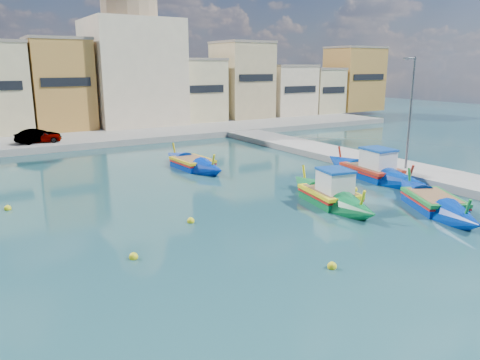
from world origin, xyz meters
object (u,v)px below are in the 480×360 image
object	(u,v)px
church_block	(132,57)
quay_street_lamp	(410,113)
luzzu_blue_cabin	(330,196)
luzzu_turquoise_cabin	(372,172)
luzzu_blue_south	(433,204)
luzzu_green	(193,165)

from	to	relation	value
church_block	quay_street_lamp	distance (m)	35.04
luzzu_blue_cabin	luzzu_turquoise_cabin	bearing A→B (deg)	25.02
church_block	luzzu_turquoise_cabin	size ratio (longest dim) A/B	1.85
luzzu_blue_cabin	luzzu_blue_south	size ratio (longest dim) A/B	0.99
luzzu_blue_south	luzzu_blue_cabin	bearing A→B (deg)	137.06
church_block	quay_street_lamp	xyz separation A→B (m)	(7.44, -34.00, -4.07)
quay_street_lamp	luzzu_turquoise_cabin	size ratio (longest dim) A/B	0.78
quay_street_lamp	luzzu_green	bearing A→B (deg)	139.49
church_block	luzzu_blue_cabin	distance (m)	37.21
luzzu_blue_cabin	luzzu_green	world-z (taller)	luzzu_blue_cabin
quay_street_lamp	luzzu_blue_cabin	size ratio (longest dim) A/B	0.90
church_block	luzzu_blue_south	distance (m)	40.90
luzzu_blue_cabin	luzzu_green	xyz separation A→B (m)	(-2.54, 12.14, -0.10)
luzzu_blue_cabin	luzzu_blue_south	xyz separation A→B (m)	(3.98, -3.71, -0.10)
luzzu_turquoise_cabin	luzzu_green	size ratio (longest dim) A/B	1.23
luzzu_green	church_block	bearing A→B (deg)	80.41
church_block	quay_street_lamp	bearing A→B (deg)	-77.65
luzzu_green	luzzu_blue_south	distance (m)	17.14
luzzu_green	luzzu_blue_south	world-z (taller)	luzzu_blue_south
quay_street_lamp	luzzu_green	distance (m)	15.69
luzzu_turquoise_cabin	church_block	bearing A→B (deg)	98.54
church_block	luzzu_blue_cabin	world-z (taller)	church_block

